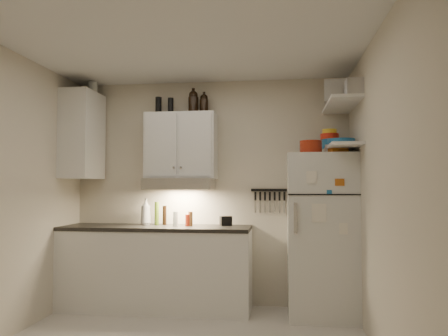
# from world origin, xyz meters

# --- Properties ---
(ceiling) EXTENTS (3.20, 3.00, 0.02)m
(ceiling) POSITION_xyz_m (0.00, 0.00, 2.61)
(ceiling) COLOR silver
(ceiling) RESTS_ON ground
(back_wall) EXTENTS (3.20, 0.02, 2.60)m
(back_wall) POSITION_xyz_m (0.00, 1.51, 1.30)
(back_wall) COLOR beige
(back_wall) RESTS_ON ground
(left_wall) EXTENTS (0.02, 3.00, 2.60)m
(left_wall) POSITION_xyz_m (-1.61, 0.00, 1.30)
(left_wall) COLOR beige
(left_wall) RESTS_ON ground
(right_wall) EXTENTS (0.02, 3.00, 2.60)m
(right_wall) POSITION_xyz_m (1.61, 0.00, 1.30)
(right_wall) COLOR beige
(right_wall) RESTS_ON ground
(base_cabinet) EXTENTS (2.10, 0.60, 0.88)m
(base_cabinet) POSITION_xyz_m (-0.55, 1.20, 0.44)
(base_cabinet) COLOR white
(base_cabinet) RESTS_ON floor
(countertop) EXTENTS (2.10, 0.62, 0.04)m
(countertop) POSITION_xyz_m (-0.55, 1.20, 0.90)
(countertop) COLOR black
(countertop) RESTS_ON base_cabinet
(upper_cabinet) EXTENTS (0.80, 0.33, 0.75)m
(upper_cabinet) POSITION_xyz_m (-0.30, 1.33, 1.83)
(upper_cabinet) COLOR white
(upper_cabinet) RESTS_ON back_wall
(side_cabinet) EXTENTS (0.33, 0.55, 1.00)m
(side_cabinet) POSITION_xyz_m (-1.44, 1.20, 1.95)
(side_cabinet) COLOR white
(side_cabinet) RESTS_ON left_wall
(range_hood) EXTENTS (0.76, 0.46, 0.12)m
(range_hood) POSITION_xyz_m (-0.30, 1.27, 1.39)
(range_hood) COLOR silver
(range_hood) RESTS_ON back_wall
(fridge) EXTENTS (0.70, 0.68, 1.70)m
(fridge) POSITION_xyz_m (1.25, 1.16, 0.85)
(fridge) COLOR silver
(fridge) RESTS_ON floor
(shelf_hi) EXTENTS (0.30, 0.95, 0.03)m
(shelf_hi) POSITION_xyz_m (1.45, 1.02, 2.20)
(shelf_hi) COLOR white
(shelf_hi) RESTS_ON right_wall
(shelf_lo) EXTENTS (0.30, 0.95, 0.03)m
(shelf_lo) POSITION_xyz_m (1.45, 1.02, 1.76)
(shelf_lo) COLOR white
(shelf_lo) RESTS_ON right_wall
(knife_strip) EXTENTS (0.42, 0.02, 0.03)m
(knife_strip) POSITION_xyz_m (0.70, 1.49, 1.32)
(knife_strip) COLOR black
(knife_strip) RESTS_ON back_wall
(dutch_oven) EXTENTS (0.25, 0.25, 0.13)m
(dutch_oven) POSITION_xyz_m (1.14, 1.01, 1.77)
(dutch_oven) COLOR maroon
(dutch_oven) RESTS_ON fridge
(book_stack) EXTENTS (0.22, 0.25, 0.07)m
(book_stack) POSITION_xyz_m (1.40, 1.02, 1.74)
(book_stack) COLOR #B25916
(book_stack) RESTS_ON fridge
(spice_jar) EXTENTS (0.07, 0.07, 0.09)m
(spice_jar) POSITION_xyz_m (1.31, 1.04, 1.75)
(spice_jar) COLOR silver
(spice_jar) RESTS_ON fridge
(stock_pot) EXTENTS (0.30, 0.30, 0.18)m
(stock_pot) POSITION_xyz_m (1.46, 1.29, 2.31)
(stock_pot) COLOR silver
(stock_pot) RESTS_ON shelf_hi
(tin_a) EXTENTS (0.24, 0.22, 0.22)m
(tin_a) POSITION_xyz_m (1.39, 0.95, 2.32)
(tin_a) COLOR #AAAAAD
(tin_a) RESTS_ON shelf_hi
(tin_b) EXTENTS (0.16, 0.16, 0.16)m
(tin_b) POSITION_xyz_m (1.52, 0.64, 2.29)
(tin_b) COLOR #AAAAAD
(tin_b) RESTS_ON shelf_hi
(bowl_teal) EXTENTS (0.25, 0.25, 0.10)m
(bowl_teal) POSITION_xyz_m (1.41, 1.30, 1.83)
(bowl_teal) COLOR #1C629D
(bowl_teal) RESTS_ON shelf_lo
(bowl_orange) EXTENTS (0.20, 0.20, 0.06)m
(bowl_orange) POSITION_xyz_m (1.36, 1.31, 1.91)
(bowl_orange) COLOR red
(bowl_orange) RESTS_ON bowl_teal
(bowl_yellow) EXTENTS (0.16, 0.16, 0.05)m
(bowl_yellow) POSITION_xyz_m (1.36, 1.31, 1.96)
(bowl_yellow) COLOR yellow
(bowl_yellow) RESTS_ON bowl_orange
(plates) EXTENTS (0.35, 0.35, 0.07)m
(plates) POSITION_xyz_m (1.44, 0.99, 1.81)
(plates) COLOR #1C629D
(plates) RESTS_ON shelf_lo
(growler_a) EXTENTS (0.14, 0.14, 0.27)m
(growler_a) POSITION_xyz_m (-0.17, 1.35, 2.34)
(growler_a) COLOR black
(growler_a) RESTS_ON upper_cabinet
(growler_b) EXTENTS (0.11, 0.11, 0.24)m
(growler_b) POSITION_xyz_m (-0.05, 1.38, 2.32)
(growler_b) COLOR black
(growler_b) RESTS_ON upper_cabinet
(thermos_a) EXTENTS (0.09, 0.09, 0.19)m
(thermos_a) POSITION_xyz_m (-0.44, 1.36, 2.30)
(thermos_a) COLOR black
(thermos_a) RESTS_ON upper_cabinet
(thermos_b) EXTENTS (0.10, 0.10, 0.21)m
(thermos_b) POSITION_xyz_m (-0.59, 1.39, 2.31)
(thermos_b) COLOR black
(thermos_b) RESTS_ON upper_cabinet
(side_jar) EXTENTS (0.12, 0.12, 0.14)m
(side_jar) POSITION_xyz_m (-1.36, 1.30, 2.52)
(side_jar) COLOR silver
(side_jar) RESTS_ON side_cabinet
(soap_bottle) EXTENTS (0.17, 0.17, 0.34)m
(soap_bottle) POSITION_xyz_m (-0.72, 1.33, 1.09)
(soap_bottle) COLOR white
(soap_bottle) RESTS_ON countertop
(pepper_mill) EXTENTS (0.06, 0.06, 0.16)m
(pepper_mill) POSITION_xyz_m (-0.17, 1.23, 1.00)
(pepper_mill) COLOR brown
(pepper_mill) RESTS_ON countertop
(oil_bottle) EXTENTS (0.07, 0.07, 0.26)m
(oil_bottle) POSITION_xyz_m (-0.59, 1.33, 1.05)
(oil_bottle) COLOR #486318
(oil_bottle) RESTS_ON countertop
(vinegar_bottle) EXTENTS (0.05, 0.05, 0.22)m
(vinegar_bottle) POSITION_xyz_m (-0.49, 1.34, 1.03)
(vinegar_bottle) COLOR black
(vinegar_bottle) RESTS_ON countertop
(clear_bottle) EXTENTS (0.07, 0.07, 0.16)m
(clear_bottle) POSITION_xyz_m (-0.34, 1.22, 1.00)
(clear_bottle) COLOR silver
(clear_bottle) RESTS_ON countertop
(red_jar) EXTENTS (0.07, 0.07, 0.13)m
(red_jar) POSITION_xyz_m (-0.20, 1.23, 0.99)
(red_jar) COLOR maroon
(red_jar) RESTS_ON countertop
(caddy) EXTENTS (0.15, 0.13, 0.11)m
(caddy) POSITION_xyz_m (0.21, 1.34, 0.97)
(caddy) COLOR black
(caddy) RESTS_ON countertop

